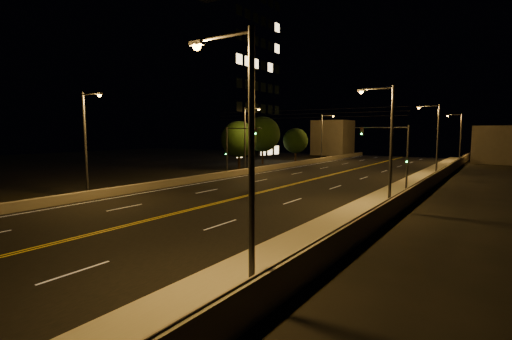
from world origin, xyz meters
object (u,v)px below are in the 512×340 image
Objects in this scene: traffic_signal_right at (396,150)px; building_tower at (208,81)px; streetlight_6 at (323,134)px; streetlight_1 at (387,139)px; streetlight_2 at (435,136)px; tree_0 at (239,139)px; traffic_signal_left at (233,146)px; streetlight_5 at (247,136)px; tree_2 at (296,141)px; tree_1 at (263,134)px; streetlight_0 at (244,148)px; streetlight_3 at (459,135)px; streetlight_4 at (87,138)px.

building_tower reaches higher than traffic_signal_right.
streetlight_1 is at bearing -60.70° from streetlight_6.
streetlight_2 is at bearing 90.00° from streetlight_1.
tree_0 is (-25.00, 16.63, -0.58)m from streetlight_1.
streetlight_1 is at bearing -24.29° from traffic_signal_left.
streetlight_5 is at bearing 147.74° from streetlight_1.
tree_2 is (-3.53, -4.27, -1.13)m from streetlight_6.
streetlight_5 is 1.07× the size of tree_1.
streetlight_0 is 1.23× the size of tree_0.
streetlight_3 is 1.07× the size of tree_1.
building_tower is at bearing 118.09° from streetlight_4.
traffic_signal_left is (-18.80, 0.00, 0.00)m from traffic_signal_right.
streetlight_1 reaches higher than tree_1.
streetlight_2 is 0.27× the size of building_tower.
streetlight_0 is at bearing -86.69° from traffic_signal_right.
building_tower is at bearing 132.14° from streetlight_0.
streetlight_6 is (-21.42, 55.08, 0.00)m from streetlight_0.
streetlight_4 is (-21.42, -8.90, 0.00)m from streetlight_1.
building_tower is 17.68m from tree_1.
building_tower reaches higher than traffic_signal_left.
streetlight_0 reaches higher than tree_2.
streetlight_2 is 1.40× the size of tree_2.
traffic_signal_right is 46.47m from building_tower.
streetlight_4 is 1.40× the size of tree_2.
tree_2 is at bearing 152.84° from streetlight_2.
tree_1 is at bearing -143.23° from streetlight_3.
streetlight_5 is 1.40× the size of tree_2.
streetlight_5 reaches higher than traffic_signal_left.
tree_2 reaches higher than traffic_signal_right.
streetlight_1 and streetlight_5 have the same top height.
streetlight_5 is 24.64m from streetlight_6.
streetlight_6 is at bearing 124.47° from traffic_signal_right.
building_tower reaches higher than tree_1.
tree_1 is (-6.17, 13.37, 0.09)m from streetlight_5.
tree_1 is (14.20, -2.38, -10.26)m from building_tower.
streetlight_4 is 18.14m from traffic_signal_left.
streetlight_6 is (-21.42, 17.07, 0.00)m from streetlight_2.
streetlight_4 is 42.95m from tree_2.
streetlight_1 reaches higher than tree_2.
tree_2 is at bearing 15.33° from building_tower.
tree_0 is at bearing -90.18° from tree_2.
streetlight_4 is at bearing -90.00° from streetlight_5.
tree_1 is at bearing -118.71° from streetlight_6.
tree_0 is at bearing 122.15° from traffic_signal_left.
streetlight_3 is at bearing 51.00° from tree_0.
streetlight_4 is 1.41× the size of traffic_signal_right.
streetlight_6 is 1.23× the size of tree_0.
building_tower is 5.16× the size of tree_2.
streetlight_0 is 1.40× the size of tree_2.
traffic_signal_right is at bearing -92.25° from streetlight_3.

